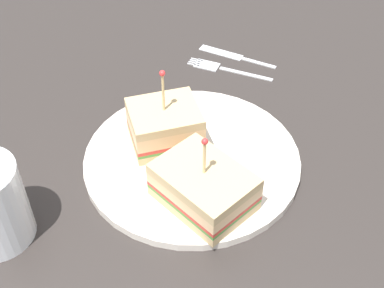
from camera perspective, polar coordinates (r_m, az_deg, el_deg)
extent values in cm
cube|color=#2D2826|center=(62.57, 0.00, -2.70)|extent=(95.00, 95.00, 2.00)
cylinder|color=silver|center=(61.49, 0.00, -1.71)|extent=(25.99, 25.99, 1.03)
cube|color=tan|center=(62.85, -3.01, 0.78)|extent=(10.30, 9.70, 1.12)
cube|color=#478438|center=(62.34, -3.03, 1.30)|extent=(10.30, 9.70, 0.40)
cube|color=red|center=(62.04, -3.05, 1.61)|extent=(10.30, 9.70, 0.50)
cube|color=#E0B784|center=(61.29, -3.08, 2.41)|extent=(10.30, 9.70, 1.80)
cube|color=tan|center=(60.34, -3.14, 3.47)|extent=(10.30, 9.70, 1.12)
cylinder|color=tan|center=(58.56, -3.24, 5.63)|extent=(0.30, 0.30, 5.74)
sphere|color=red|center=(56.86, -3.35, 7.93)|extent=(0.70, 0.70, 0.70)
cube|color=tan|center=(55.87, 1.29, -6.01)|extent=(12.53, 12.18, 1.19)
cube|color=#478438|center=(55.27, 1.31, -5.47)|extent=(12.53, 12.18, 0.40)
cube|color=red|center=(54.94, 1.31, -5.16)|extent=(12.53, 12.18, 0.50)
cube|color=#E0B784|center=(54.27, 1.33, -4.53)|extent=(12.53, 12.18, 1.30)
cube|color=tan|center=(53.35, 1.35, -3.62)|extent=(12.53, 12.18, 1.19)
cylinder|color=tan|center=(51.57, 1.39, -1.74)|extent=(0.30, 0.30, 4.96)
sphere|color=red|center=(49.86, 1.44, 0.28)|extent=(0.70, 0.70, 0.70)
cube|color=silver|center=(76.20, 6.07, 7.87)|extent=(8.01, 2.84, 0.35)
cube|color=silver|center=(77.66, 1.90, 8.86)|extent=(4.07, 3.11, 0.35)
cube|color=silver|center=(78.89, 0.58, 9.49)|extent=(1.97, 0.73, 0.35)
cube|color=silver|center=(78.50, 0.45, 9.30)|extent=(1.97, 0.73, 0.35)
cube|color=silver|center=(78.12, 0.31, 9.11)|extent=(1.97, 0.73, 0.35)
cube|color=silver|center=(77.73, 0.17, 8.92)|extent=(1.97, 0.73, 0.35)
cube|color=silver|center=(79.04, 6.90, 9.23)|extent=(7.00, 3.14, 0.35)
cube|color=silver|center=(80.68, 3.28, 10.26)|extent=(7.08, 3.89, 0.24)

